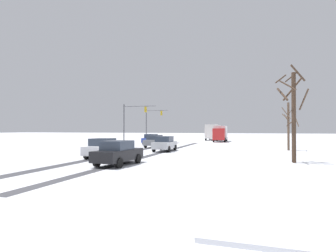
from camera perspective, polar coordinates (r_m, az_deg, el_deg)
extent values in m
plane|color=silver|center=(13.56, -31.47, -10.71)|extent=(300.00, 300.00, 0.00)
cube|color=#424247|center=(27.58, -1.11, -5.64)|extent=(0.75, 37.93, 0.01)
cube|color=#424247|center=(28.77, -7.45, -5.43)|extent=(1.00, 37.93, 0.01)
cube|color=white|center=(24.55, 18.96, -6.08)|extent=(4.00, 37.93, 0.12)
cylinder|color=#47474C|center=(53.08, -4.72, 0.25)|extent=(0.18, 0.18, 6.50)
cylinder|color=#47474C|center=(52.43, -2.38, 3.37)|extent=(4.57, 0.15, 0.12)
cube|color=#B79319|center=(52.11, -1.43, 2.79)|extent=(0.32, 0.24, 0.90)
sphere|color=black|center=(52.28, -1.38, 3.11)|extent=(0.20, 0.20, 0.20)
sphere|color=black|center=(52.26, -1.38, 2.78)|extent=(0.20, 0.20, 0.20)
sphere|color=green|center=(52.24, -1.38, 2.45)|extent=(0.20, 0.20, 0.20)
cylinder|color=#47474C|center=(43.93, -9.50, 0.45)|extent=(0.18, 0.18, 6.50)
cylinder|color=#47474C|center=(42.98, -6.22, 4.27)|extent=(5.42, 0.17, 0.12)
cube|color=#B79319|center=(42.53, -4.87, 3.58)|extent=(0.32, 0.24, 0.90)
sphere|color=black|center=(42.71, -4.79, 3.97)|extent=(0.20, 0.20, 0.20)
sphere|color=black|center=(42.68, -4.79, 3.57)|extent=(0.20, 0.20, 0.20)
sphere|color=green|center=(42.66, -4.79, 3.16)|extent=(0.20, 0.20, 0.20)
cube|color=#233899|center=(41.75, -3.59, -3.04)|extent=(1.85, 4.16, 0.70)
cube|color=#2D3847|center=(41.59, -3.67, -2.16)|extent=(1.63, 1.96, 0.60)
cylinder|color=black|center=(43.25, -3.94, -3.42)|extent=(0.24, 0.65, 0.64)
cylinder|color=black|center=(42.65, -1.93, -3.46)|extent=(0.24, 0.65, 0.64)
cylinder|color=black|center=(40.92, -5.32, -3.58)|extent=(0.24, 0.65, 0.64)
cylinder|color=black|center=(40.29, -3.22, -3.63)|extent=(0.24, 0.65, 0.64)
cube|color=slate|center=(34.76, -2.82, -3.52)|extent=(1.88, 4.17, 0.70)
cube|color=#2D3847|center=(34.59, -2.92, -2.45)|extent=(1.64, 1.97, 0.60)
cylinder|color=black|center=(36.26, -3.25, -3.95)|extent=(0.25, 0.65, 0.64)
cylinder|color=black|center=(35.67, -0.85, -4.01)|extent=(0.25, 0.65, 0.64)
cylinder|color=black|center=(33.93, -4.90, -4.18)|extent=(0.25, 0.65, 0.64)
cylinder|color=black|center=(33.30, -2.36, -4.24)|extent=(0.25, 0.65, 0.64)
cube|color=#B7BABF|center=(28.61, -0.70, -4.12)|extent=(1.73, 4.11, 0.70)
cube|color=#2D3847|center=(28.44, -0.79, -2.83)|extent=(1.57, 1.91, 0.60)
cylinder|color=black|center=(30.09, -1.46, -4.62)|extent=(0.22, 0.64, 0.64)
cylinder|color=black|center=(29.63, 1.52, -4.68)|extent=(0.22, 0.64, 0.64)
cylinder|color=black|center=(27.68, -3.08, -4.97)|extent=(0.22, 0.64, 0.64)
cylinder|color=black|center=(27.19, 0.14, -5.04)|extent=(0.22, 0.64, 0.64)
cube|color=silver|center=(22.75, -13.78, -4.99)|extent=(1.85, 4.16, 0.70)
cube|color=#2D3847|center=(22.57, -13.95, -3.37)|extent=(1.63, 1.96, 0.60)
cylinder|color=black|center=(24.27, -14.03, -5.55)|extent=(0.24, 0.65, 0.64)
cylinder|color=black|center=(23.54, -10.56, -5.71)|extent=(0.24, 0.65, 0.64)
cylinder|color=black|center=(22.08, -17.21, -6.02)|extent=(0.24, 0.65, 0.64)
cylinder|color=black|center=(21.28, -13.49, -6.24)|extent=(0.24, 0.65, 0.64)
cube|color=black|center=(18.00, -10.65, -6.14)|extent=(1.94, 4.19, 0.70)
cube|color=#2D3847|center=(17.82, -10.90, -4.10)|extent=(1.67, 1.99, 0.60)
cylinder|color=black|center=(19.54, -10.78, -6.74)|extent=(0.26, 0.65, 0.64)
cylinder|color=black|center=(18.76, -6.52, -7.00)|extent=(0.26, 0.65, 0.64)
cylinder|color=black|center=(17.42, -15.12, -7.47)|extent=(0.26, 0.65, 0.64)
cylinder|color=black|center=(16.55, -10.50, -7.84)|extent=(0.26, 0.65, 0.64)
cube|color=silver|center=(59.80, 9.76, -1.12)|extent=(2.80, 11.07, 2.90)
cube|color=#283342|center=(59.79, 9.76, -0.78)|extent=(2.82, 10.19, 0.90)
cylinder|color=black|center=(55.89, 10.61, -2.63)|extent=(0.33, 0.97, 0.96)
cylinder|color=black|center=(56.13, 8.19, -2.63)|extent=(0.33, 0.97, 0.96)
cylinder|color=black|center=(63.01, 11.12, -2.41)|extent=(0.33, 0.97, 0.96)
cylinder|color=black|center=(63.23, 8.97, -2.41)|extent=(0.33, 0.97, 0.96)
cube|color=red|center=(48.83, 10.95, -1.75)|extent=(2.12, 2.22, 2.10)
cube|color=silver|center=(52.51, 11.32, -1.40)|extent=(2.24, 5.22, 2.60)
cylinder|color=black|center=(49.21, 12.17, -2.96)|extent=(0.29, 0.84, 0.84)
cylinder|color=black|center=(49.40, 9.83, -2.96)|extent=(0.29, 0.84, 0.84)
cylinder|color=black|center=(53.89, 12.53, -2.76)|extent=(0.29, 0.84, 0.84)
cylinder|color=black|center=(54.06, 10.39, -2.76)|extent=(0.29, 0.84, 0.84)
cylinder|color=#423023|center=(20.72, 25.53, 1.66)|extent=(0.29, 0.29, 6.42)
cylinder|color=#423023|center=(20.43, 24.43, 8.02)|extent=(1.02, 1.01, 0.88)
cylinder|color=#423023|center=(20.53, 23.45, 6.34)|extent=(0.61, 1.66, 1.13)
cylinder|color=#423023|center=(21.46, 25.12, 9.60)|extent=(0.92, 0.24, 0.78)
cylinder|color=#423023|center=(21.51, 25.24, 7.15)|extent=(1.32, 0.13, 1.65)
cylinder|color=#423023|center=(21.08, 27.28, 5.07)|extent=(0.44, 1.46, 1.39)
cylinder|color=#423023|center=(21.35, 23.20, 9.36)|extent=(0.96, 1.65, 0.89)
cylinder|color=#423023|center=(20.65, 26.24, 10.26)|extent=(1.07, 0.56, 1.17)
cylinder|color=brown|center=(32.55, 24.57, -0.08)|extent=(0.24, 0.24, 5.39)
cylinder|color=brown|center=(33.05, 24.92, 2.79)|extent=(0.89, 0.63, 1.27)
cylinder|color=brown|center=(32.31, 24.28, 1.47)|extent=(0.62, 0.53, 0.94)
cylinder|color=brown|center=(32.40, 26.10, 0.75)|extent=(0.71, 1.76, 0.99)
cylinder|color=brown|center=(32.96, 24.93, 0.61)|extent=(0.85, 0.65, 0.79)
cylinder|color=brown|center=(32.18, 24.14, 2.59)|extent=(0.89, 0.70, 1.34)
cylinder|color=brown|center=(32.27, 24.00, 1.88)|extent=(0.65, 0.81, 0.68)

